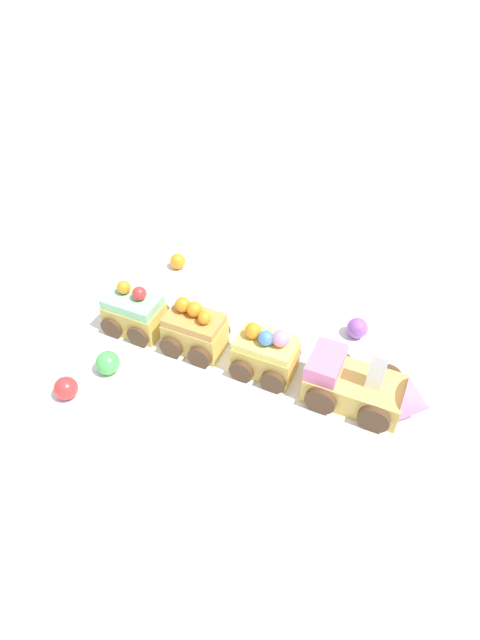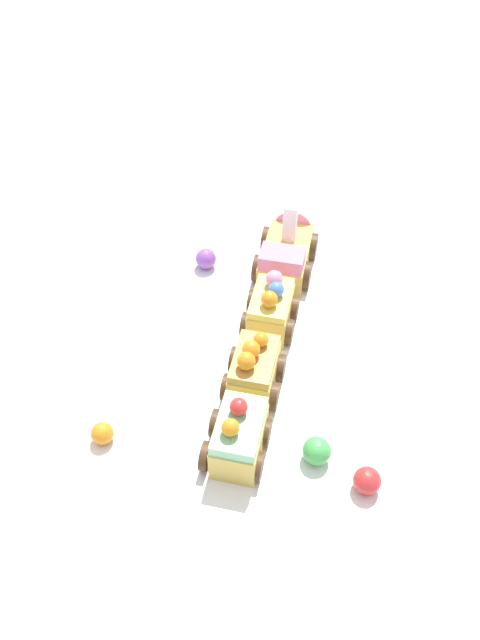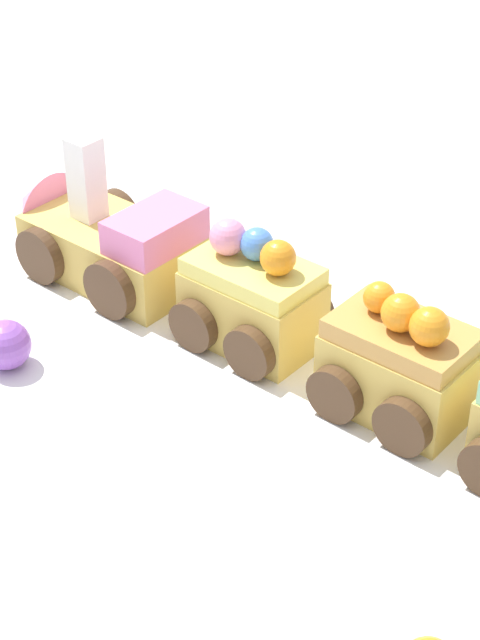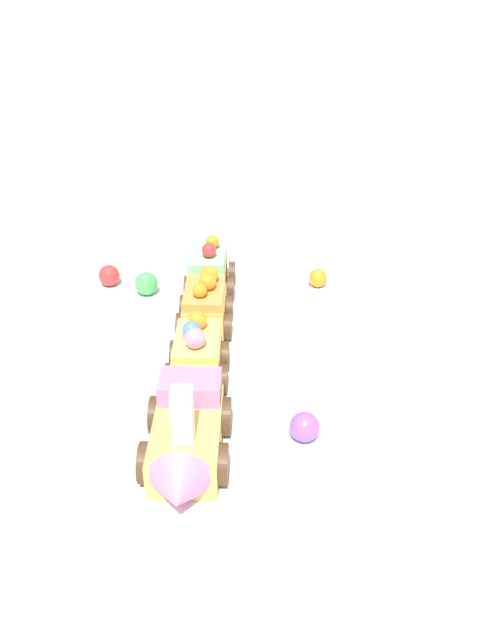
% 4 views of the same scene
% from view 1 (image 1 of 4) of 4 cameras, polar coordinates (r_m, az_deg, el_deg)
% --- Properties ---
extents(ground_plane, '(10.00, 10.00, 0.00)m').
position_cam_1_polar(ground_plane, '(0.66, 3.26, -3.32)').
color(ground_plane, beige).
extents(display_board, '(0.79, 0.39, 0.01)m').
position_cam_1_polar(display_board, '(0.66, 3.28, -2.96)').
color(display_board, white).
rests_on(display_board, ground_plane).
extents(cake_train_locomotive, '(0.15, 0.10, 0.09)m').
position_cam_1_polar(cake_train_locomotive, '(0.59, 14.06, -7.58)').
color(cake_train_locomotive, '#E0BC56').
rests_on(cake_train_locomotive, display_board).
extents(cake_car_lemon, '(0.08, 0.08, 0.07)m').
position_cam_1_polar(cake_car_lemon, '(0.60, 2.97, -3.94)').
color(cake_car_lemon, '#E0BC56').
rests_on(cake_car_lemon, display_board).
extents(cake_car_caramel, '(0.08, 0.08, 0.07)m').
position_cam_1_polar(cake_car_caramel, '(0.63, -5.19, -1.28)').
color(cake_car_caramel, '#E0BC56').
rests_on(cake_car_caramel, display_board).
extents(cake_car_mint, '(0.08, 0.08, 0.07)m').
position_cam_1_polar(cake_car_mint, '(0.67, -11.88, 0.87)').
color(cake_car_mint, '#E0BC56').
rests_on(cake_car_mint, display_board).
extents(gumball_purple, '(0.03, 0.03, 0.03)m').
position_cam_1_polar(gumball_purple, '(0.67, 13.26, -0.90)').
color(gumball_purple, '#9956C6').
rests_on(gumball_purple, display_board).
extents(gumball_green, '(0.03, 0.03, 0.03)m').
position_cam_1_polar(gumball_green, '(0.63, -14.88, -4.75)').
color(gumball_green, '#4CBC56').
rests_on(gumball_green, display_board).
extents(gumball_orange, '(0.02, 0.02, 0.02)m').
position_cam_1_polar(gumball_orange, '(0.77, -7.12, 6.68)').
color(gumball_orange, orange).
rests_on(gumball_orange, display_board).
extents(gumball_red, '(0.03, 0.03, 0.03)m').
position_cam_1_polar(gumball_red, '(0.62, -19.28, -7.36)').
color(gumball_red, red).
rests_on(gumball_red, display_board).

